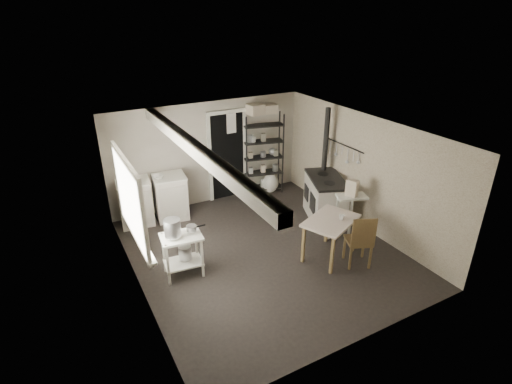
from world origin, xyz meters
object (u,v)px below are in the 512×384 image
stove (325,200)px  flour_sack (271,183)px  shelf_rack (263,155)px  chair (359,240)px  prep_table (183,254)px  base_cabinets (153,200)px  stockpot (172,228)px  work_table (329,238)px

stove → flour_sack: bearing=122.5°
shelf_rack → chair: size_ratio=1.95×
prep_table → base_cabinets: 2.12m
stockpot → stove: stockpot is taller
base_cabinets → shelf_rack: 2.75m
stockpot → flour_sack: bearing=34.7°
base_cabinets → stove: 3.60m
stockpot → chair: stockpot is taller
work_table → chair: chair is taller
prep_table → shelf_rack: bearing=38.6°
stockpot → chair: (2.90, -1.15, -0.45)m
stockpot → work_table: size_ratio=0.29×
flour_sack → prep_table: bearing=-144.2°
stockpot → work_table: (2.60, -0.74, -0.56)m
shelf_rack → stove: bearing=-61.0°
shelf_rack → work_table: shelf_rack is taller
prep_table → stove: size_ratio=0.63×
work_table → flour_sack: 2.93m
prep_table → stockpot: size_ratio=2.59×
base_cabinets → chair: size_ratio=1.46×
prep_table → flour_sack: (2.96, 2.13, -0.16)m
flour_sack → work_table: bearing=-99.6°
stockpot → chair: size_ratio=0.29×
shelf_rack → chair: (-0.04, -3.40, -0.46)m
work_table → flour_sack: bearing=80.4°
stove → chair: bearing=-86.5°
base_cabinets → chair: (2.66, -3.27, 0.02)m
prep_table → flour_sack: 3.65m
chair → flour_sack: 3.31m
shelf_rack → flour_sack: (0.15, -0.11, -0.71)m
base_cabinets → chair: bearing=-43.5°
shelf_rack → flour_sack: 0.73m
prep_table → chair: bearing=-22.7°
base_cabinets → chair: 4.22m
prep_table → chair: 3.00m
shelf_rack → stove: 1.93m
stockpot → shelf_rack: size_ratio=0.15×
stove → chair: 1.69m
base_cabinets → shelf_rack: size_ratio=0.75×
stockpot → chair: bearing=-21.7°
shelf_rack → base_cabinets: bearing=-163.4°
prep_table → chair: (2.77, -1.16, 0.08)m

